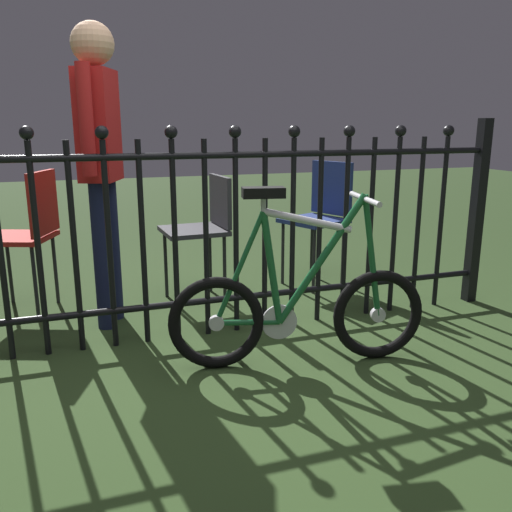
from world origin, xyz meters
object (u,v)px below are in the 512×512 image
chair_red (29,227)px  chair_charcoal (204,223)px  chair_navy (321,210)px  person_visitor (100,150)px  bicycle (299,307)px

chair_red → chair_charcoal: bearing=-7.2°
chair_navy → chair_charcoal: 0.94m
chair_charcoal → person_visitor: person_visitor is taller
bicycle → chair_red: (-1.30, 1.28, 0.26)m
chair_red → person_visitor: person_visitor is taller
chair_navy → person_visitor: bearing=-167.2°
chair_charcoal → person_visitor: bearing=-159.9°
bicycle → person_visitor: 1.45m
person_visitor → bicycle: bearing=-46.3°
chair_navy → person_visitor: size_ratio=0.53×
bicycle → chair_red: size_ratio=1.43×
bicycle → person_visitor: (-0.86, 0.90, 0.75)m
chair_red → person_visitor: (0.44, -0.38, 0.49)m
chair_charcoal → bicycle: bearing=-79.9°
chair_red → chair_navy: (2.03, -0.02, 0.01)m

